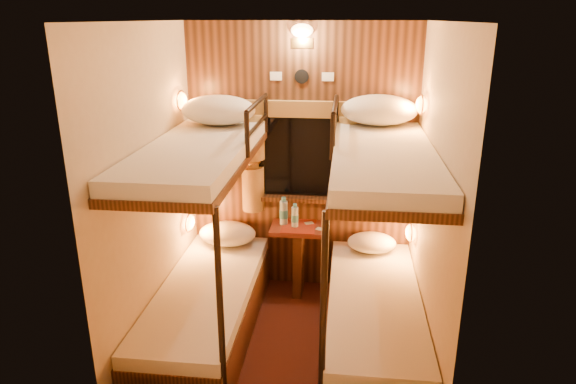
# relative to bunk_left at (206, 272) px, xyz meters

# --- Properties ---
(floor) EXTENTS (2.10, 2.10, 0.00)m
(floor) POSITION_rel_bunk_left_xyz_m (0.65, -0.07, -0.56)
(floor) COLOR #360E0F
(floor) RESTS_ON ground
(ceiling) EXTENTS (2.10, 2.10, 0.00)m
(ceiling) POSITION_rel_bunk_left_xyz_m (0.65, -0.07, 1.84)
(ceiling) COLOR silver
(ceiling) RESTS_ON wall_back
(wall_back) EXTENTS (2.40, 0.00, 2.40)m
(wall_back) POSITION_rel_bunk_left_xyz_m (0.65, 0.98, 0.64)
(wall_back) COLOR #C6B293
(wall_back) RESTS_ON floor
(wall_front) EXTENTS (2.40, 0.00, 2.40)m
(wall_front) POSITION_rel_bunk_left_xyz_m (0.65, -1.12, 0.64)
(wall_front) COLOR #C6B293
(wall_front) RESTS_ON floor
(wall_left) EXTENTS (0.00, 2.40, 2.40)m
(wall_left) POSITION_rel_bunk_left_xyz_m (-0.35, -0.07, 0.64)
(wall_left) COLOR #C6B293
(wall_left) RESTS_ON floor
(wall_right) EXTENTS (0.00, 2.40, 2.40)m
(wall_right) POSITION_rel_bunk_left_xyz_m (1.65, -0.07, 0.64)
(wall_right) COLOR #C6B293
(wall_right) RESTS_ON floor
(back_panel) EXTENTS (2.00, 0.03, 2.40)m
(back_panel) POSITION_rel_bunk_left_xyz_m (0.65, 0.97, 0.64)
(back_panel) COLOR black
(back_panel) RESTS_ON floor
(bunk_left) EXTENTS (0.72, 1.90, 1.82)m
(bunk_left) POSITION_rel_bunk_left_xyz_m (0.00, 0.00, 0.00)
(bunk_left) COLOR black
(bunk_left) RESTS_ON floor
(bunk_right) EXTENTS (0.72, 1.90, 1.82)m
(bunk_right) POSITION_rel_bunk_left_xyz_m (1.30, 0.00, 0.00)
(bunk_right) COLOR black
(bunk_right) RESTS_ON floor
(window) EXTENTS (1.00, 0.12, 0.79)m
(window) POSITION_rel_bunk_left_xyz_m (0.65, 0.94, 0.62)
(window) COLOR black
(window) RESTS_ON back_panel
(curtains) EXTENTS (1.10, 0.22, 1.00)m
(curtains) POSITION_rel_bunk_left_xyz_m (0.65, 0.90, 0.71)
(curtains) COLOR olive
(curtains) RESTS_ON back_panel
(back_fixtures) EXTENTS (0.54, 0.09, 0.48)m
(back_fixtures) POSITION_rel_bunk_left_xyz_m (0.65, 0.93, 1.69)
(back_fixtures) COLOR black
(back_fixtures) RESTS_ON back_panel
(reading_lamps) EXTENTS (2.00, 0.20, 1.25)m
(reading_lamps) POSITION_rel_bunk_left_xyz_m (0.65, 0.63, 0.68)
(reading_lamps) COLOR orange
(reading_lamps) RESTS_ON wall_left
(table) EXTENTS (0.50, 0.34, 0.66)m
(table) POSITION_rel_bunk_left_xyz_m (0.65, 0.78, -0.14)
(table) COLOR #5C2215
(table) RESTS_ON floor
(bottle_left) EXTENTS (0.07, 0.07, 0.26)m
(bottle_left) POSITION_rel_bunk_left_xyz_m (0.51, 0.82, 0.20)
(bottle_left) COLOR #99BFE5
(bottle_left) RESTS_ON table
(bottle_right) EXTENTS (0.06, 0.06, 0.22)m
(bottle_right) POSITION_rel_bunk_left_xyz_m (0.61, 0.77, 0.19)
(bottle_right) COLOR #99BFE5
(bottle_right) RESTS_ON table
(sachet_a) EXTENTS (0.10, 0.08, 0.01)m
(sachet_a) POSITION_rel_bunk_left_xyz_m (0.85, 0.73, 0.09)
(sachet_a) COLOR silver
(sachet_a) RESTS_ON table
(sachet_b) EXTENTS (0.10, 0.09, 0.01)m
(sachet_b) POSITION_rel_bunk_left_xyz_m (0.73, 0.86, 0.09)
(sachet_b) COLOR silver
(sachet_b) RESTS_ON table
(pillow_lower_left) EXTENTS (0.52, 0.37, 0.20)m
(pillow_lower_left) POSITION_rel_bunk_left_xyz_m (-0.00, 0.76, 0.00)
(pillow_lower_left) COLOR silver
(pillow_lower_left) RESTS_ON bunk_left
(pillow_lower_right) EXTENTS (0.43, 0.31, 0.17)m
(pillow_lower_right) POSITION_rel_bunk_left_xyz_m (1.30, 0.75, -0.02)
(pillow_lower_right) COLOR silver
(pillow_lower_right) RESTS_ON bunk_right
(pillow_upper_left) EXTENTS (0.61, 0.44, 0.24)m
(pillow_upper_left) POSITION_rel_bunk_left_xyz_m (-0.00, 0.63, 1.15)
(pillow_upper_left) COLOR silver
(pillow_upper_left) RESTS_ON bunk_left
(pillow_upper_right) EXTENTS (0.62, 0.44, 0.24)m
(pillow_upper_right) POSITION_rel_bunk_left_xyz_m (1.30, 0.77, 1.15)
(pillow_upper_right) COLOR silver
(pillow_upper_right) RESTS_ON bunk_right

